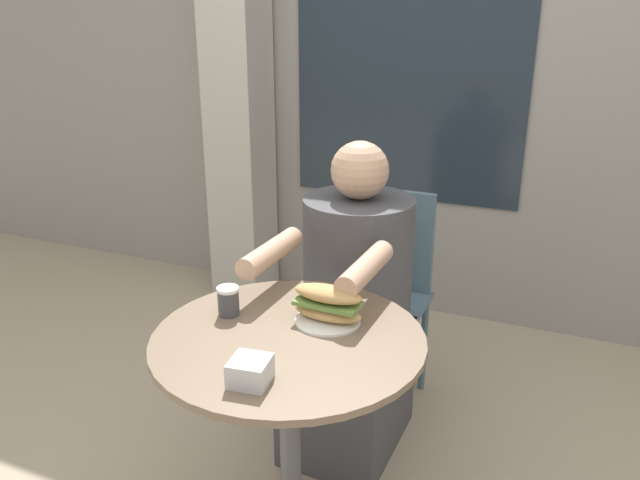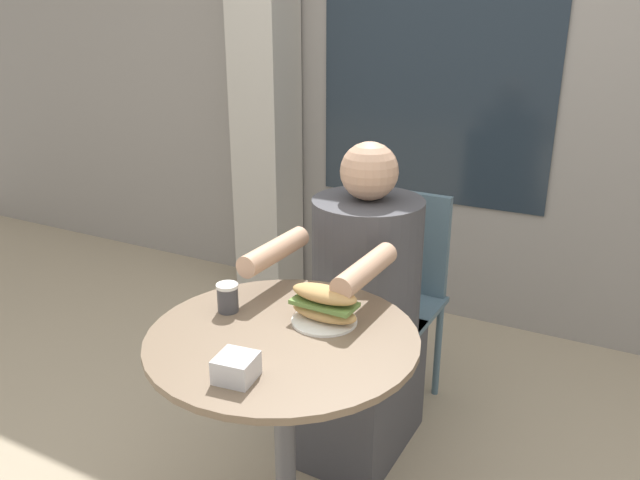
{
  "view_description": "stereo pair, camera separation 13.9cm",
  "coord_description": "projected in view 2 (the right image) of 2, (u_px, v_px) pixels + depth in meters",
  "views": [
    {
      "loc": [
        0.65,
        -1.31,
        1.53
      ],
      "look_at": [
        0.0,
        0.21,
        0.93
      ],
      "focal_mm": 35.0,
      "sensor_mm": 36.0,
      "label": 1
    },
    {
      "loc": [
        0.78,
        -1.25,
        1.53
      ],
      "look_at": [
        0.0,
        0.21,
        0.93
      ],
      "focal_mm": 35.0,
      "sensor_mm": 36.0,
      "label": 2
    }
  ],
  "objects": [
    {
      "name": "napkin_box",
      "position": [
        236.0,
        368.0,
        1.45
      ],
      "size": [
        0.1,
        0.1,
        0.06
      ],
      "rotation": [
        0.0,
        0.0,
        0.13
      ],
      "color": "silver",
      "rests_on": "cafe_table"
    },
    {
      "name": "diner_chair",
      "position": [
        397.0,
        280.0,
        2.51
      ],
      "size": [
        0.39,
        0.39,
        0.87
      ],
      "rotation": [
        0.0,
        0.0,
        3.12
      ],
      "color": "slate",
      "rests_on": "ground_plane"
    },
    {
      "name": "storefront_wall",
      "position": [
        477.0,
        43.0,
        2.92
      ],
      "size": [
        8.0,
        0.09,
        2.8
      ],
      "color": "gray",
      "rests_on": "ground_plane"
    },
    {
      "name": "lattice_pillar",
      "position": [
        265.0,
        80.0,
        3.28
      ],
      "size": [
        0.28,
        0.28,
        2.4
      ],
      "color": "#B2ADA3",
      "rests_on": "ground_plane"
    },
    {
      "name": "cafe_table",
      "position": [
        284.0,
        396.0,
        1.73
      ],
      "size": [
        0.73,
        0.73,
        0.73
      ],
      "color": "brown",
      "rests_on": "ground_plane"
    },
    {
      "name": "drink_cup",
      "position": [
        228.0,
        298.0,
        1.78
      ],
      "size": [
        0.06,
        0.06,
        0.08
      ],
      "color": "#424247",
      "rests_on": "cafe_table"
    },
    {
      "name": "seated_diner",
      "position": [
        360.0,
        325.0,
        2.23
      ],
      "size": [
        0.39,
        0.7,
        1.14
      ],
      "rotation": [
        0.0,
        0.0,
        3.12
      ],
      "color": "#424247",
      "rests_on": "ground_plane"
    },
    {
      "name": "sandwich_on_plate",
      "position": [
        324.0,
        306.0,
        1.71
      ],
      "size": [
        0.2,
        0.18,
        0.11
      ],
      "rotation": [
        0.0,
        0.0,
        -0.03
      ],
      "color": "white",
      "rests_on": "cafe_table"
    }
  ]
}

